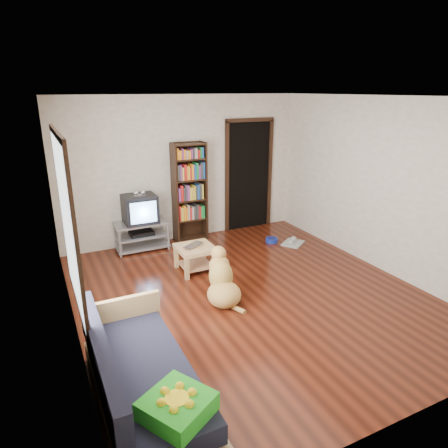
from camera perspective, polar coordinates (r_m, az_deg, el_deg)
name	(u,v)px	position (r m, az deg, el deg)	size (l,w,h in m)	color
ground	(249,294)	(5.60, 3.65, -9.92)	(5.00, 5.00, 0.00)	#501C0D
ceiling	(254,96)	(4.92, 4.30, 17.72)	(5.00, 5.00, 0.00)	white
wall_back	(183,169)	(7.32, -5.85, 7.76)	(4.50, 4.50, 0.00)	silver
wall_front	(418,286)	(3.32, 25.98, -7.93)	(4.50, 4.50, 0.00)	silver
wall_left	(64,229)	(4.48, -21.91, -0.64)	(5.00, 5.00, 0.00)	silver
wall_right	(381,186)	(6.50, 21.55, 5.13)	(5.00, 5.00, 0.00)	silver
green_cushion	(177,406)	(3.21, -6.70, -24.45)	(0.45, 0.45, 0.15)	green
laptop	(196,246)	(6.09, -4.02, -3.19)	(0.36, 0.23, 0.03)	#B9B9BD
dog_bowl	(272,240)	(7.41, 6.83, -2.29)	(0.22, 0.22, 0.08)	navy
grey_rag	(293,243)	(7.39, 9.83, -2.72)	(0.40, 0.32, 0.03)	#A7A7A7
window	(68,224)	(3.95, -21.40, -0.05)	(0.03, 1.46, 1.70)	white
doorway	(249,173)	(7.90, 3.55, 7.29)	(1.03, 0.05, 2.19)	black
tv_stand	(142,235)	(7.12, -11.68, -1.49)	(0.90, 0.45, 0.50)	#99999E
crt_tv	(140,208)	(6.99, -11.98, 2.21)	(0.55, 0.52, 0.58)	black
bookshelf	(189,187)	(7.26, -4.97, 5.27)	(0.60, 0.30, 1.80)	black
sofa	(140,382)	(3.81, -11.91, -21.27)	(0.80, 1.80, 0.80)	tan
coffee_table	(195,254)	(6.16, -4.09, -4.25)	(0.55, 0.55, 0.40)	tan
dog	(222,282)	(5.34, -0.30, -8.22)	(0.54, 0.88, 0.72)	tan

